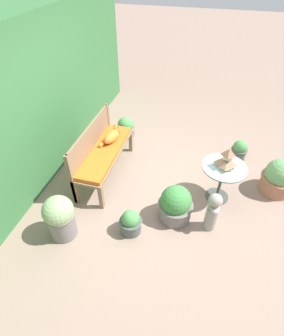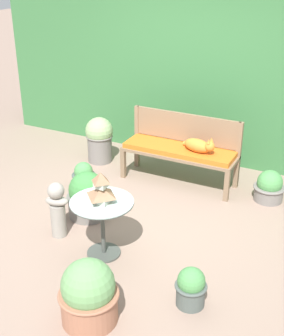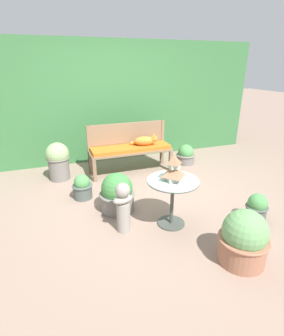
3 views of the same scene
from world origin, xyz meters
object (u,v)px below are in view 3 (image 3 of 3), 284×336
at_px(garden_bust, 123,206).
at_px(patio_table, 173,190).
at_px(garden_bench, 131,150).
at_px(potted_plant_table_near, 186,155).
at_px(potted_plant_bench_left, 244,239).
at_px(potted_plant_hedge_corner, 58,160).
at_px(potted_plant_table_far, 257,208).
at_px(pagoda_birdhouse, 174,170).
at_px(potted_plant_patio_mid, 117,194).
at_px(cat, 145,141).
at_px(potted_plant_path_edge, 82,187).

bearing_deg(garden_bust, patio_table, -20.74).
distance_m(garden_bench, potted_plant_table_near, 1.22).
height_order(patio_table, potted_plant_bench_left, patio_table).
xyz_separation_m(garden_bust, potted_plant_hedge_corner, (-0.62, 1.88, 0.01)).
distance_m(potted_plant_table_far, potted_plant_bench_left, 0.89).
height_order(pagoda_birdhouse, potted_plant_patio_mid, pagoda_birdhouse).
height_order(cat, pagoda_birdhouse, pagoda_birdhouse).
xyz_separation_m(potted_plant_bench_left, potted_plant_patio_mid, (-0.93, 1.43, -0.02)).
relative_size(potted_plant_bench_left, potted_plant_hedge_corner, 0.88).
xyz_separation_m(cat, potted_plant_patio_mid, (-0.89, -1.24, -0.34)).
xyz_separation_m(garden_bench, potted_plant_path_edge, (-1.01, -0.74, -0.25)).
xyz_separation_m(pagoda_birdhouse, garden_bust, (-0.61, 0.08, -0.41)).
relative_size(garden_bust, potted_plant_patio_mid, 1.16).
xyz_separation_m(patio_table, potted_plant_table_near, (1.25, 1.89, -0.31)).
relative_size(garden_bench, potted_plant_table_near, 3.79).
xyz_separation_m(cat, garden_bust, (-0.94, -1.73, -0.25)).
bearing_deg(potted_plant_bench_left, garden_bench, 96.83).
xyz_separation_m(potted_plant_table_far, potted_plant_bench_left, (-0.69, -0.56, 0.09)).
bearing_deg(pagoda_birdhouse, potted_plant_path_edge, 130.94).
bearing_deg(cat, garden_bench, -174.80).
height_order(patio_table, potted_plant_path_edge, patio_table).
bearing_deg(patio_table, potted_plant_table_far, -15.85).
xyz_separation_m(pagoda_birdhouse, potted_plant_patio_mid, (-0.55, 0.57, -0.50)).
bearing_deg(potted_plant_patio_mid, patio_table, -46.06).
xyz_separation_m(garden_bust, potted_plant_path_edge, (-0.34, 1.02, -0.16)).
bearing_deg(patio_table, potted_plant_bench_left, -66.17).
relative_size(pagoda_birdhouse, potted_plant_table_far, 0.83).
xyz_separation_m(pagoda_birdhouse, potted_plant_table_far, (1.07, -0.30, -0.56)).
bearing_deg(potted_plant_table_far, potted_plant_path_edge, 145.26).
bearing_deg(garden_bench, potted_plant_path_edge, -143.77).
relative_size(garden_bench, potted_plant_patio_mid, 2.75).
bearing_deg(potted_plant_table_far, potted_plant_table_near, 85.41).
height_order(potted_plant_table_near, potted_plant_patio_mid, potted_plant_patio_mid).
xyz_separation_m(cat, potted_plant_hedge_corner, (-1.57, 0.15, -0.24)).
height_order(cat, potted_plant_path_edge, cat).
xyz_separation_m(garden_bust, potted_plant_bench_left, (0.99, -0.94, -0.07)).
distance_m(cat, potted_plant_hedge_corner, 1.59).
distance_m(potted_plant_bench_left, potted_plant_patio_mid, 1.71).
relative_size(potted_plant_bench_left, potted_plant_table_near, 1.47).
relative_size(patio_table, potted_plant_path_edge, 1.68).
distance_m(potted_plant_hedge_corner, potted_plant_patio_mid, 1.55).
relative_size(patio_table, potted_plant_hedge_corner, 0.95).
distance_m(potted_plant_table_near, potted_plant_patio_mid, 2.23).
xyz_separation_m(potted_plant_hedge_corner, potted_plant_patio_mid, (0.68, -1.39, -0.10)).
bearing_deg(cat, potted_plant_hedge_corner, -173.60).
bearing_deg(garden_bench, patio_table, -91.76).
bearing_deg(potted_plant_table_near, garden_bench, -177.61).
relative_size(garden_bench, patio_table, 2.38).
distance_m(cat, potted_plant_path_edge, 1.53).
relative_size(potted_plant_table_near, potted_plant_hedge_corner, 0.60).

